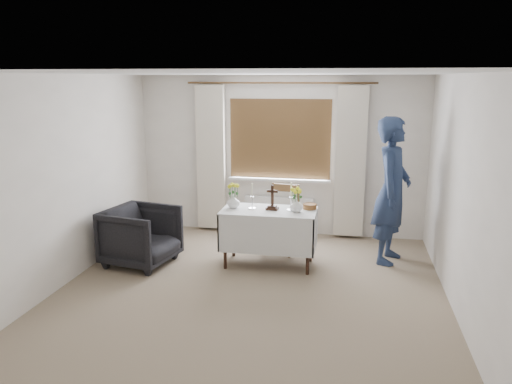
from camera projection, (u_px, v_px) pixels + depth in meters
The scene contains 12 objects.
ground at pixel (248, 296), 5.75m from camera, with size 5.00×5.00×0.00m, color gray.
altar_table at pixel (269, 238), 6.62m from camera, with size 1.24×0.64×0.76m, color silver.
wooden_chair at pixel (281, 219), 7.11m from camera, with size 0.45×0.45×0.97m, color #52331C, non-canonical shape.
armchair at pixel (141, 236), 6.66m from camera, with size 0.84×0.86×0.78m, color black.
person at pixel (392, 191), 6.65m from camera, with size 0.72×0.47×1.97m, color navy.
radiator at pixel (279, 215), 8.00m from camera, with size 1.10×0.10×0.60m, color silver.
wooden_cross at pixel (272, 197), 6.51m from camera, with size 0.15×0.11×0.33m, color black, non-canonical shape.
candlestick_left at pixel (252, 196), 6.56m from camera, with size 0.10×0.10×0.34m, color white, non-canonical shape.
candlestick_right at pixel (291, 197), 6.48m from camera, with size 0.10×0.10×0.37m, color white, non-canonical shape.
flower_vase_left at pixel (233, 201), 6.62m from camera, with size 0.17×0.17×0.18m, color white.
flower_vase_right at pixel (296, 205), 6.43m from camera, with size 0.17×0.17×0.17m, color white.
wicker_basket at pixel (310, 206), 6.58m from camera, with size 0.18×0.18×0.07m, color brown.
Camera 1 is at (1.09, -5.22, 2.45)m, focal length 35.00 mm.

